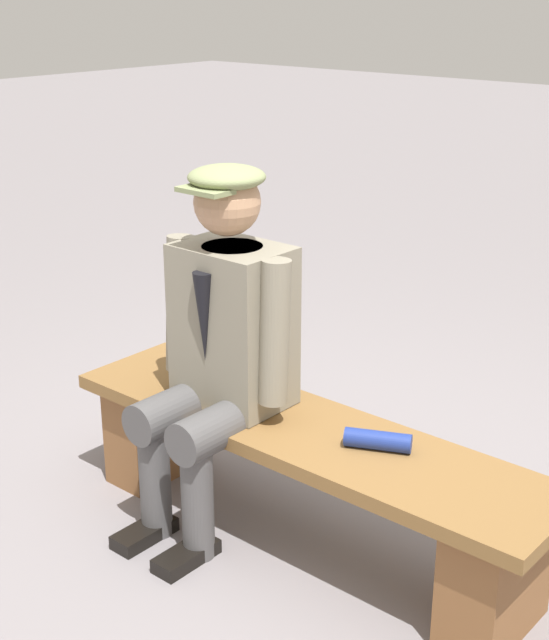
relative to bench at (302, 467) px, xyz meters
name	(u,v)px	position (x,y,z in m)	size (l,w,h in m)	color
ground_plane	(301,539)	(0.00, 0.00, -0.29)	(30.00, 30.00, 0.00)	gray
bench	(302,467)	(0.00, 0.00, 0.00)	(1.82, 0.45, 0.44)	brown
seated_man	(220,339)	(0.31, 0.07, 0.41)	(0.55, 0.62, 1.29)	gray
rolled_magazine	(378,440)	(-0.28, -0.03, 0.19)	(0.06, 0.06, 0.21)	navy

